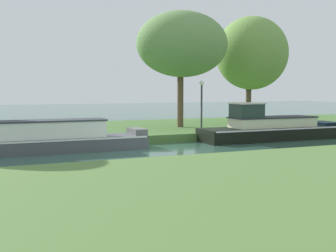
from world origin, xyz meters
The scene contains 9 objects.
ground_plane centered at (0.00, 0.00, 0.00)m, with size 120.00×120.00×0.00m, color #335949.
riverbank_far centered at (0.00, 7.00, 0.20)m, with size 72.00×10.00×0.40m, color #486F33.
riverbank_near centered at (0.00, -9.00, 0.20)m, with size 72.00×10.00×0.40m, color #537739.
black_barge centered at (6.89, 1.20, 0.58)m, with size 7.88×1.94×1.92m.
slate_narrowboat centered at (-4.85, 1.20, 0.56)m, with size 9.20×1.62×1.33m.
willow_tree_centre centered at (3.81, 5.46, 5.13)m, with size 5.32×4.57×6.61m.
willow_tree_right centered at (9.68, 7.21, 4.95)m, with size 4.83×4.64×6.96m.
lamp_post centered at (4.31, 4.01, 2.09)m, with size 0.24×0.24×2.65m.
mooring_post_near centered at (-4.76, 2.78, 0.72)m, with size 0.18×0.18×0.65m, color #523E1F.
Camera 1 is at (-6.52, -16.69, 2.57)m, focal length 45.46 mm.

